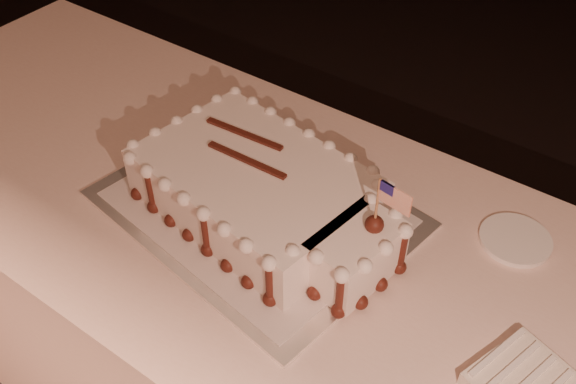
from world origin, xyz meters
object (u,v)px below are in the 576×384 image
Objects in this scene: side_plate at (515,240)px; cake_board at (256,209)px; banquet_table at (301,346)px; sheet_cake at (266,195)px.

cake_board is at bearing -154.13° from side_plate.
banquet_table is at bearing 5.65° from cake_board.
side_plate is at bearing 33.98° from banquet_table.
side_plate reaches higher than cake_board.
cake_board is 0.07m from sheet_cake.
side_plate is (0.34, 0.23, 0.38)m from banquet_table.
banquet_table is 0.56m from side_plate.
cake_board is 4.32× the size of side_plate.
side_plate is (0.43, 0.23, -0.06)m from sheet_cake.
cake_board is (-0.12, 0.01, 0.38)m from banquet_table.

